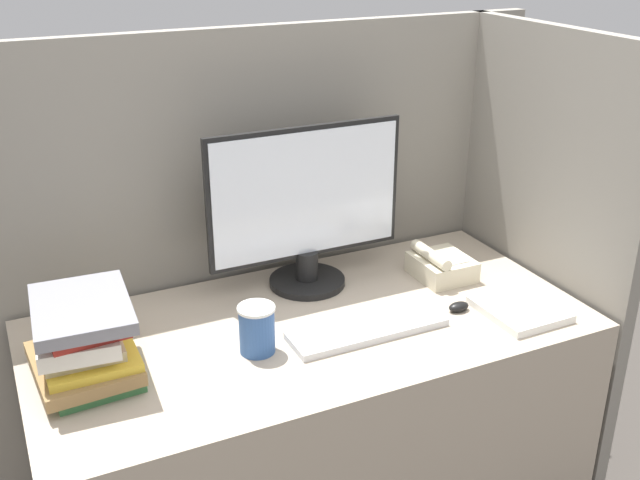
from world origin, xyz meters
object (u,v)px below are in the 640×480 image
(monitor, at_px, (306,211))
(mouse, at_px, (459,307))
(book_stack, at_px, (83,341))
(keyboard, at_px, (368,329))
(coffee_cup, at_px, (257,329))
(desk_telephone, at_px, (441,266))

(monitor, distance_m, mouse, 0.52)
(book_stack, bearing_deg, keyboard, -8.48)
(monitor, height_order, keyboard, monitor)
(mouse, bearing_deg, keyboard, 178.62)
(keyboard, relative_size, book_stack, 1.39)
(monitor, bearing_deg, coffee_cup, -132.76)
(keyboard, height_order, book_stack, book_stack)
(mouse, xyz_separation_m, book_stack, (-1.02, 0.12, 0.09))
(mouse, distance_m, book_stack, 1.03)
(monitor, relative_size, coffee_cup, 4.66)
(book_stack, bearing_deg, coffee_cup, -9.51)
(desk_telephone, bearing_deg, mouse, -110.18)
(keyboard, distance_m, desk_telephone, 0.42)
(keyboard, bearing_deg, desk_telephone, 28.58)
(coffee_cup, relative_size, book_stack, 0.41)
(keyboard, xyz_separation_m, desk_telephone, (0.37, 0.20, 0.03))
(monitor, xyz_separation_m, mouse, (0.32, -0.35, -0.23))
(coffee_cup, bearing_deg, mouse, -4.28)
(keyboard, height_order, mouse, mouse)
(monitor, distance_m, book_stack, 0.75)
(monitor, bearing_deg, keyboard, -85.13)
(book_stack, height_order, desk_telephone, book_stack)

